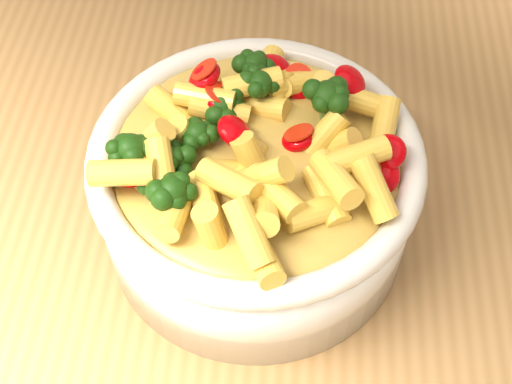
{
  "coord_description": "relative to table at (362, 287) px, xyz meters",
  "views": [
    {
      "loc": [
        -0.07,
        -0.31,
        1.34
      ],
      "look_at": [
        -0.09,
        -0.01,
        0.95
      ],
      "focal_mm": 50.0,
      "sensor_mm": 36.0,
      "label": 1
    }
  ],
  "objects": [
    {
      "name": "serving_bowl",
      "position": [
        -0.09,
        -0.01,
        0.15
      ],
      "size": [
        0.22,
        0.22,
        0.1
      ],
      "color": "silver",
      "rests_on": "table"
    },
    {
      "name": "table",
      "position": [
        0.0,
        0.0,
        0.0
      ],
      "size": [
        1.2,
        0.8,
        0.9
      ],
      "color": "#A77947",
      "rests_on": "ground"
    },
    {
      "name": "pasta_salad",
      "position": [
        -0.09,
        -0.01,
        0.21
      ],
      "size": [
        0.18,
        0.18,
        0.04
      ],
      "color": "#FFC050",
      "rests_on": "serving_bowl"
    }
  ]
}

